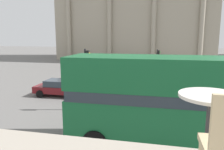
# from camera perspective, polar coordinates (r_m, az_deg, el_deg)

# --- Properties ---
(double_decker_bus) EXTENTS (10.16, 2.62, 4.07)m
(double_decker_bus) POSITION_cam_1_polar(r_m,az_deg,el_deg) (9.76, 18.80, -6.10)
(double_decker_bus) COLOR black
(double_decker_bus) RESTS_ON ground_plane
(cafe_dining_table) EXTENTS (0.60, 0.60, 0.73)m
(cafe_dining_table) POSITION_cam_1_polar(r_m,az_deg,el_deg) (2.28, 24.28, -9.39)
(cafe_dining_table) COLOR #2D2D30
(cafe_dining_table) RESTS_ON cafe_floor_slab
(plaza_building_left) EXTENTS (32.99, 14.96, 23.35)m
(plaza_building_left) POSITION_cam_1_polar(r_m,az_deg,el_deg) (51.25, 6.16, 17.49)
(plaza_building_left) COLOR #A39984
(plaza_building_left) RESTS_ON ground_plane
(traffic_light_near) EXTENTS (0.42, 0.24, 4.12)m
(traffic_light_near) POSITION_cam_1_polar(r_m,az_deg,el_deg) (14.50, -6.71, 1.09)
(traffic_light_near) COLOR black
(traffic_light_near) RESTS_ON ground_plane
(traffic_light_mid) EXTENTS (0.42, 0.24, 3.31)m
(traffic_light_mid) POSITION_cam_1_polar(r_m,az_deg,el_deg) (20.53, 2.80, 2.35)
(traffic_light_mid) COLOR black
(traffic_light_mid) RESTS_ON ground_plane
(traffic_light_far) EXTENTS (0.42, 0.24, 3.50)m
(traffic_light_far) POSITION_cam_1_polar(r_m,az_deg,el_deg) (25.21, 11.81, 3.83)
(traffic_light_far) COLOR black
(traffic_light_far) RESTS_ON ground_plane
(car_navy) EXTENTS (4.20, 1.93, 1.35)m
(car_navy) POSITION_cam_1_polar(r_m,az_deg,el_deg) (17.13, 9.72, -4.37)
(car_navy) COLOR black
(car_navy) RESTS_ON ground_plane
(car_maroon) EXTENTS (4.20, 1.93, 1.35)m
(car_maroon) POSITION_cam_1_polar(r_m,az_deg,el_deg) (18.83, -13.51, -3.20)
(car_maroon) COLOR black
(car_maroon) RESTS_ON ground_plane
(pedestrian_yellow) EXTENTS (0.32, 0.32, 1.81)m
(pedestrian_yellow) POSITION_cam_1_polar(r_m,az_deg,el_deg) (28.72, 20.93, 1.59)
(pedestrian_yellow) COLOR #282B33
(pedestrian_yellow) RESTS_ON ground_plane
(pedestrian_white) EXTENTS (0.32, 0.32, 1.79)m
(pedestrian_white) POSITION_cam_1_polar(r_m,az_deg,el_deg) (37.63, 27.22, 2.96)
(pedestrian_white) COLOR #282B33
(pedestrian_white) RESTS_ON ground_plane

